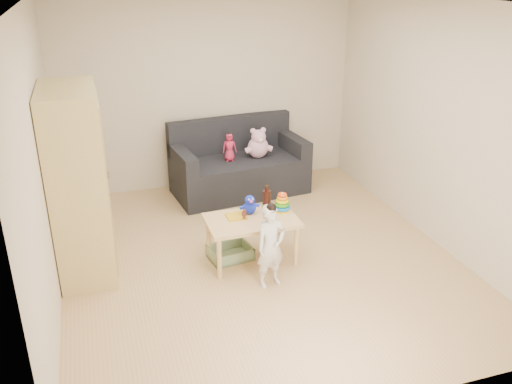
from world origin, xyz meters
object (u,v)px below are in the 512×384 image
object	(u,v)px
wardrobe	(78,183)
toddler	(271,247)
play_table	(252,240)
sofa	(240,175)

from	to	relation	value
wardrobe	toddler	xyz separation A→B (m)	(1.69, -0.87, -0.52)
wardrobe	toddler	bearing A→B (deg)	-27.24
play_table	toddler	size ratio (longest dim) A/B	1.13
wardrobe	sofa	size ratio (longest dim) A/B	1.07
wardrobe	toddler	size ratio (longest dim) A/B	2.28
sofa	play_table	bearing A→B (deg)	-108.53
sofa	toddler	world-z (taller)	toddler
wardrobe	toddler	distance (m)	1.97
sofa	play_table	xyz separation A→B (m)	(-0.38, -1.81, -0.00)
toddler	sofa	bearing A→B (deg)	67.20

